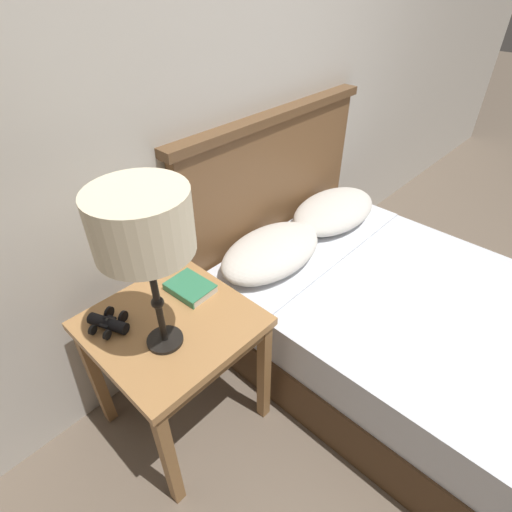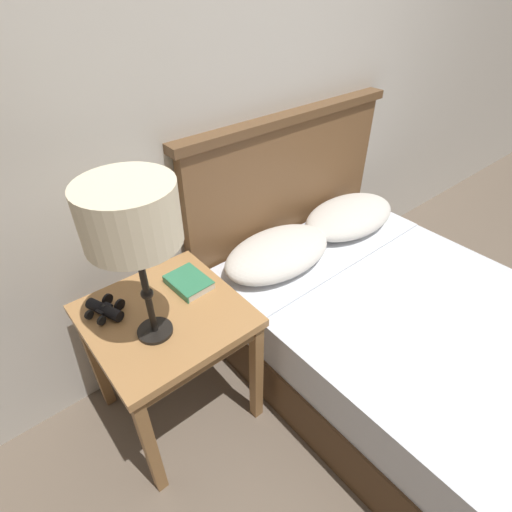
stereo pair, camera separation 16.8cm
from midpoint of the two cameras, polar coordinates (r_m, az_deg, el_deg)
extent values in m
plane|color=#6B5B4C|center=(2.11, 17.36, -21.53)|extent=(20.00, 20.00, 0.00)
cube|color=beige|center=(1.87, -7.93, 22.85)|extent=(8.00, 0.06, 2.60)
cube|color=#AD7A47|center=(1.60, -15.03, -9.47)|extent=(0.58, 0.58, 0.04)
cube|color=brown|center=(1.63, -14.79, -10.52)|extent=(0.55, 0.55, 0.05)
cube|color=olive|center=(1.66, -15.53, -26.36)|extent=(0.04, 0.04, 0.60)
cube|color=olive|center=(1.80, -1.63, -16.46)|extent=(0.04, 0.04, 0.60)
cube|color=olive|center=(1.94, -24.28, -15.67)|extent=(0.04, 0.04, 0.60)
cube|color=olive|center=(2.07, -11.89, -8.35)|extent=(0.04, 0.04, 0.60)
cube|color=#4E3520|center=(2.19, 20.09, -13.60)|extent=(1.23, 1.92, 0.27)
cube|color=silver|center=(2.01, 21.58, -9.04)|extent=(1.20, 1.88, 0.23)
cube|color=white|center=(2.14, 7.06, 1.11)|extent=(1.18, 0.28, 0.01)
cube|color=brown|center=(2.30, 0.18, 5.60)|extent=(1.29, 0.06, 1.10)
cube|color=brown|center=(2.06, 0.21, 19.37)|extent=(1.35, 0.10, 0.04)
ellipsoid|color=silver|center=(1.98, -0.21, 0.57)|extent=(0.60, 0.36, 0.15)
ellipsoid|color=silver|center=(2.34, 9.04, 6.38)|extent=(0.60, 0.36, 0.15)
cylinder|color=black|center=(1.52, -16.03, -11.59)|extent=(0.13, 0.13, 0.01)
cylinder|color=black|center=(1.38, -17.45, -5.91)|extent=(0.02, 0.02, 0.39)
sphere|color=black|center=(1.39, -17.30, -6.51)|extent=(0.04, 0.04, 0.04)
cylinder|color=beige|center=(1.20, -19.99, 4.47)|extent=(0.30, 0.30, 0.20)
cube|color=silver|center=(1.68, -12.19, -4.57)|extent=(0.14, 0.19, 0.03)
cube|color=#337F56|center=(1.67, -12.26, -4.15)|extent=(0.15, 0.19, 0.00)
cube|color=#337F56|center=(1.66, -13.96, -5.73)|extent=(0.02, 0.18, 0.03)
cylinder|color=black|center=(1.60, -22.36, -9.33)|extent=(0.08, 0.10, 0.04)
cylinder|color=black|center=(1.63, -21.32, -8.25)|extent=(0.05, 0.03, 0.05)
cylinder|color=black|center=(1.58, -23.44, -10.43)|extent=(0.04, 0.02, 0.04)
cylinder|color=black|center=(1.64, -24.07, -8.62)|extent=(0.08, 0.10, 0.04)
cylinder|color=black|center=(1.66, -23.02, -7.58)|extent=(0.05, 0.03, 0.05)
cylinder|color=black|center=(1.62, -25.14, -9.69)|extent=(0.04, 0.02, 0.04)
cube|color=black|center=(1.62, -23.29, -8.78)|extent=(0.07, 0.05, 0.01)
cylinder|color=black|center=(1.61, -23.33, -8.67)|extent=(0.02, 0.02, 0.02)
camera|label=1|loc=(0.08, -92.86, -2.16)|focal=28.00mm
camera|label=2|loc=(0.08, 87.14, 2.16)|focal=28.00mm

